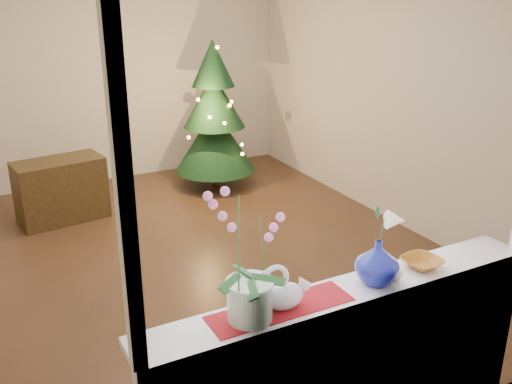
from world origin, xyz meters
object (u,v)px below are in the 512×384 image
blue_vase (378,259)px  orchid_pot (250,255)px  paperweight (395,274)px  side_table (61,190)px  amber_dish (422,263)px  swan (285,287)px  xmas_tree (214,115)px

blue_vase → orchid_pot: bearing=-179.8°
paperweight → side_table: paperweight is taller
paperweight → amber_dish: (0.22, 0.04, -0.02)m
orchid_pot → swan: bearing=3.9°
orchid_pot → xmas_tree: xmas_tree is taller
amber_dish → xmas_tree: xmas_tree is taller
orchid_pot → blue_vase: orchid_pot is taller
swan → paperweight: size_ratio=3.38×
xmas_tree → paperweight: bearing=-101.3°
swan → xmas_tree: (1.43, 4.04, -0.17)m
swan → amber_dish: bearing=18.1°
blue_vase → side_table: bearing=103.5°
blue_vase → swan: bearing=178.9°
blue_vase → xmas_tree: size_ratio=0.15×
orchid_pot → xmas_tree: bearing=68.2°
orchid_pot → amber_dish: (1.03, 0.02, -0.30)m
swan → side_table: (-0.39, 3.80, -0.71)m
amber_dish → xmas_tree: 4.08m
xmas_tree → swan: bearing=-109.6°
orchid_pot → amber_dish: bearing=1.0°
xmas_tree → blue_vase: bearing=-102.7°
orchid_pot → blue_vase: (0.71, 0.00, -0.19)m
xmas_tree → side_table: 1.92m
swan → blue_vase: 0.52m
orchid_pot → paperweight: size_ratio=8.38×
orchid_pot → xmas_tree: 4.38m
orchid_pot → blue_vase: bearing=0.2°
amber_dish → side_table: (-1.23, 3.80, -0.62)m
paperweight → side_table: 4.02m
amber_dish → swan: bearing=-179.7°
swan → paperweight: 0.63m
swan → side_table: swan is taller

